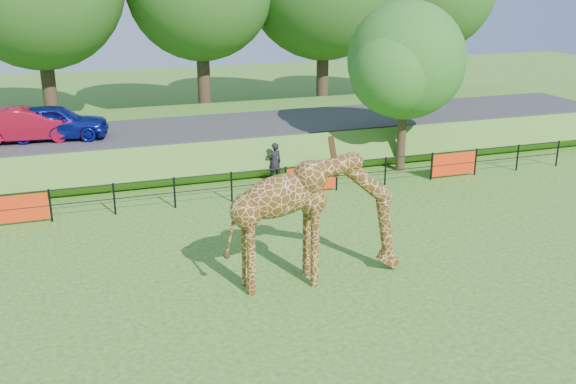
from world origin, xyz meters
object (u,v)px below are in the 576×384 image
at_px(car_red, 27,125).
at_px(visitor, 275,162).
at_px(tree_east, 407,65).
at_px(car_blue, 55,122).
at_px(giraffe, 316,219).

height_order(car_red, visitor, car_red).
bearing_deg(car_red, tree_east, -103.43).
bearing_deg(car_blue, giraffe, -144.48).
distance_m(car_red, tree_east, 15.03).
relative_size(giraffe, visitor, 3.06).
relative_size(car_red, tree_east, 0.59).
xyz_separation_m(car_blue, car_red, (-1.01, -0.02, -0.03)).
height_order(car_blue, tree_east, tree_east).
relative_size(car_blue, car_red, 1.02).
bearing_deg(car_red, car_blue, -86.92).
xyz_separation_m(visitor, tree_east, (5.44, -0.14, 3.51)).
relative_size(car_blue, tree_east, 0.60).
bearing_deg(visitor, giraffe, 73.71).
xyz_separation_m(car_blue, tree_east, (13.31, -4.01, 2.17)).
xyz_separation_m(car_red, tree_east, (14.32, -4.00, 2.20)).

